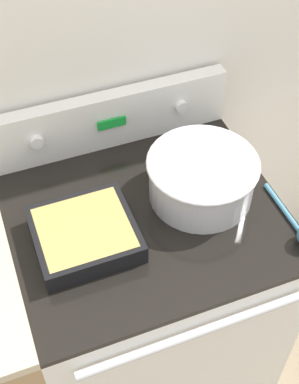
# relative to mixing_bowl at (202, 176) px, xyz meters

# --- Properties ---
(kitchen_wall) EXTENTS (8.00, 0.05, 2.50)m
(kitchen_wall) POSITION_rel_mixing_bowl_xyz_m (-0.17, 0.37, 0.26)
(kitchen_wall) COLOR silver
(kitchen_wall) RESTS_ON ground_plane
(stove_range) EXTENTS (0.77, 0.71, 0.91)m
(stove_range) POSITION_rel_mixing_bowl_xyz_m (-0.17, -0.01, -0.53)
(stove_range) COLOR white
(stove_range) RESTS_ON ground_plane
(control_panel) EXTENTS (0.77, 0.07, 0.19)m
(control_panel) POSITION_rel_mixing_bowl_xyz_m (-0.17, 0.31, 0.02)
(control_panel) COLOR white
(control_panel) RESTS_ON stove_range
(mixing_bowl) EXTENTS (0.32, 0.32, 0.13)m
(mixing_bowl) POSITION_rel_mixing_bowl_xyz_m (0.00, 0.00, 0.00)
(mixing_bowl) COLOR silver
(mixing_bowl) RESTS_ON stove_range
(casserole_dish) EXTENTS (0.27, 0.25, 0.06)m
(casserole_dish) POSITION_rel_mixing_bowl_xyz_m (-0.36, -0.05, -0.04)
(casserole_dish) COLOR black
(casserole_dish) RESTS_ON stove_range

